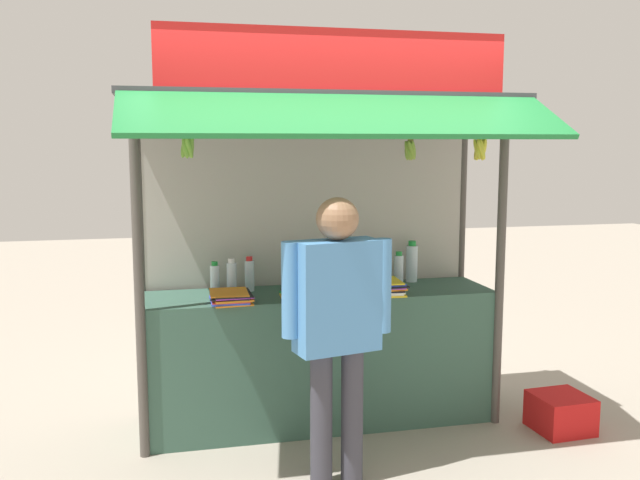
% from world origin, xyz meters
% --- Properties ---
extents(ground_plane, '(20.00, 20.00, 0.00)m').
position_xyz_m(ground_plane, '(0.00, 0.00, 0.00)').
color(ground_plane, '#9E9384').
extents(stall_counter, '(2.32, 0.57, 0.90)m').
position_xyz_m(stall_counter, '(0.00, 0.00, 0.45)').
color(stall_counter, '#385B4C').
rests_on(stall_counter, ground).
extents(stall_structure, '(2.52, 1.36, 2.54)m').
position_xyz_m(stall_structure, '(0.00, 0.04, 1.51)').
color(stall_structure, '#4C4742').
rests_on(stall_structure, ground).
extents(water_bottle_back_left, '(0.08, 0.08, 0.30)m').
position_xyz_m(water_bottle_back_left, '(0.72, 0.20, 1.04)').
color(water_bottle_back_left, silver).
rests_on(water_bottle_back_left, stall_counter).
extents(water_bottle_mid_left, '(0.06, 0.06, 0.22)m').
position_xyz_m(water_bottle_mid_left, '(-0.69, 0.07, 1.01)').
color(water_bottle_mid_left, silver).
rests_on(water_bottle_mid_left, stall_counter).
extents(water_bottle_front_right, '(0.07, 0.07, 0.23)m').
position_xyz_m(water_bottle_front_right, '(-0.45, 0.14, 1.01)').
color(water_bottle_front_right, silver).
rests_on(water_bottle_front_right, stall_counter).
extents(water_bottle_rear_center, '(0.07, 0.07, 0.24)m').
position_xyz_m(water_bottle_rear_center, '(-0.58, 0.06, 1.01)').
color(water_bottle_rear_center, silver).
rests_on(water_bottle_rear_center, stall_counter).
extents(water_bottle_back_right, '(0.08, 0.08, 0.29)m').
position_xyz_m(water_bottle_back_right, '(0.12, 0.08, 1.04)').
color(water_bottle_back_right, silver).
rests_on(water_bottle_back_right, stall_counter).
extents(water_bottle_far_left, '(0.07, 0.07, 0.24)m').
position_xyz_m(water_bottle_far_left, '(0.59, 0.11, 1.01)').
color(water_bottle_far_left, silver).
rests_on(water_bottle_far_left, stall_counter).
extents(magazine_stack_right, '(0.26, 0.31, 0.07)m').
position_xyz_m(magazine_stack_right, '(-0.61, -0.18, 0.94)').
color(magazine_stack_right, orange).
rests_on(magazine_stack_right, stall_counter).
extents(magazine_stack_far_right, '(0.21, 0.30, 0.09)m').
position_xyz_m(magazine_stack_far_right, '(0.43, -0.15, 0.95)').
color(magazine_stack_far_right, yellow).
rests_on(magazine_stack_far_right, stall_counter).
extents(magazine_stack_front_left, '(0.25, 0.28, 0.05)m').
position_xyz_m(magazine_stack_front_left, '(-0.18, -0.20, 0.93)').
color(magazine_stack_front_left, blue).
rests_on(magazine_stack_front_left, stall_counter).
extents(magazine_stack_mid_right, '(0.22, 0.26, 0.10)m').
position_xyz_m(magazine_stack_mid_right, '(0.13, -0.10, 0.95)').
color(magazine_stack_mid_right, black).
rests_on(magazine_stack_mid_right, stall_counter).
extents(banana_bunch_leftmost, '(0.09, 0.08, 0.28)m').
position_xyz_m(banana_bunch_leftmost, '(0.48, -0.39, 1.85)').
color(banana_bunch_leftmost, '#332D23').
extents(banana_bunch_rightmost, '(0.10, 0.09, 0.28)m').
position_xyz_m(banana_bunch_rightmost, '(0.94, -0.39, 1.85)').
color(banana_bunch_rightmost, '#332D23').
extents(banana_bunch_inner_left, '(0.10, 0.09, 0.26)m').
position_xyz_m(banana_bunch_inner_left, '(-0.86, -0.38, 1.87)').
color(banana_bunch_inner_left, '#332D23').
extents(vendor_person, '(0.61, 0.29, 1.60)m').
position_xyz_m(vendor_person, '(-0.11, -0.88, 0.97)').
color(vendor_person, '#383842').
rests_on(vendor_person, ground).
extents(plastic_crate, '(0.37, 0.37, 0.24)m').
position_xyz_m(plastic_crate, '(1.52, -0.51, 0.12)').
color(plastic_crate, red).
rests_on(plastic_crate, ground).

